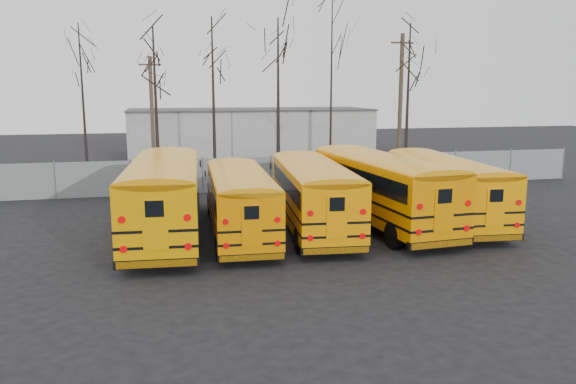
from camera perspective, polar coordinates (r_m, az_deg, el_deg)
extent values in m
plane|color=black|center=(22.04, 4.30, -5.21)|extent=(120.00, 120.00, 0.00)
cube|color=gray|center=(33.24, -1.78, 1.89)|extent=(40.00, 0.04, 2.00)
cube|color=#B9B9B4|center=(53.07, -3.84, 6.15)|extent=(22.00, 8.00, 4.00)
cylinder|color=black|center=(19.90, -16.31, -5.76)|extent=(0.37, 1.07, 1.05)
cylinder|color=black|center=(19.72, -9.42, -5.61)|extent=(0.37, 1.07, 1.05)
cylinder|color=black|center=(28.44, -14.11, -0.84)|extent=(0.37, 1.07, 1.05)
cylinder|color=black|center=(28.32, -9.32, -0.71)|extent=(0.37, 1.07, 1.05)
cube|color=#E89600|center=(22.81, -12.45, -0.35)|extent=(3.29, 9.93, 2.47)
cube|color=#E89600|center=(28.62, -11.72, 0.39)|extent=(2.48, 1.95, 1.05)
cube|color=black|center=(22.51, -12.53, 0.94)|extent=(3.26, 8.89, 0.74)
cube|color=black|center=(23.84, -12.25, -1.75)|extent=(3.45, 11.74, 0.09)
cube|color=black|center=(23.73, -12.30, -0.51)|extent=(3.45, 11.74, 0.09)
cube|color=black|center=(18.48, -13.16, -7.02)|extent=(2.70, 0.42, 0.29)
cube|color=black|center=(29.55, -11.61, -0.43)|extent=(2.53, 0.38, 0.27)
cube|color=#E89600|center=(18.04, -13.35, -3.30)|extent=(0.79, 0.10, 1.63)
cylinder|color=#B20505|center=(18.32, -16.38, -5.61)|extent=(0.23, 0.06, 0.23)
cylinder|color=#B20505|center=(18.16, -10.10, -5.48)|extent=(0.23, 0.06, 0.23)
cylinder|color=#B20505|center=(18.09, -16.53, -2.73)|extent=(0.23, 0.06, 0.23)
cylinder|color=#B20505|center=(17.93, -10.19, -2.57)|extent=(0.23, 0.06, 0.23)
cylinder|color=black|center=(19.93, -7.00, -5.60)|extent=(0.30, 0.91, 0.90)
cylinder|color=black|center=(20.13, -1.18, -5.36)|extent=(0.30, 0.91, 0.90)
cylinder|color=black|center=(27.28, -7.90, -1.26)|extent=(0.30, 0.91, 0.90)
cylinder|color=black|center=(27.43, -3.64, -1.11)|extent=(0.30, 0.91, 0.90)
cube|color=orange|center=(22.59, -4.90, -0.89)|extent=(2.65, 8.48, 2.12)
cube|color=orange|center=(27.56, -5.83, -0.14)|extent=(2.10, 1.63, 0.90)
cube|color=black|center=(22.33, -4.88, 0.21)|extent=(2.65, 7.58, 0.63)
cube|color=black|center=(23.47, -5.05, -2.09)|extent=(2.76, 10.03, 0.08)
cube|color=black|center=(23.38, -5.07, -1.01)|extent=(2.76, 10.03, 0.08)
cube|color=black|center=(18.90, -3.69, -6.58)|extent=(2.31, 0.31, 0.25)
cube|color=black|center=(28.36, -5.93, -0.86)|extent=(2.17, 0.28, 0.23)
cube|color=orange|center=(18.52, -3.70, -3.47)|extent=(0.68, 0.07, 1.40)
cylinder|color=#B20505|center=(18.60, -6.31, -5.46)|extent=(0.20, 0.05, 0.20)
cylinder|color=#B20505|center=(18.78, -1.07, -5.24)|extent=(0.20, 0.05, 0.20)
cylinder|color=#B20505|center=(18.39, -6.36, -3.03)|extent=(0.20, 0.05, 0.20)
cylinder|color=#B20505|center=(18.58, -1.07, -2.83)|extent=(0.20, 0.05, 0.20)
cylinder|color=black|center=(20.60, 1.14, -4.90)|extent=(0.36, 0.98, 0.96)
cylinder|color=black|center=(21.04, 7.03, -4.66)|extent=(0.36, 0.98, 0.96)
cylinder|color=black|center=(28.42, -1.37, -0.63)|extent=(0.36, 0.98, 0.96)
cylinder|color=black|center=(28.74, 2.95, -0.51)|extent=(0.36, 0.98, 0.96)
cube|color=#F78F00|center=(23.54, 2.59, -0.14)|extent=(3.20, 9.14, 2.26)
cube|color=#F78F00|center=(28.80, 0.70, 0.50)|extent=(2.31, 1.83, 0.96)
cube|color=black|center=(23.26, 2.69, 0.99)|extent=(3.16, 8.19, 0.67)
cube|color=black|center=(24.46, 2.24, -1.40)|extent=(3.38, 10.80, 0.09)
cube|color=black|center=(24.37, 2.25, -0.30)|extent=(3.38, 10.80, 0.09)
cube|color=black|center=(19.63, 4.86, -5.87)|extent=(2.48, 0.43, 0.27)
cube|color=black|center=(29.65, 0.48, -0.26)|extent=(2.32, 0.40, 0.25)
cube|color=#F78F00|center=(19.23, 4.98, -2.64)|extent=(0.72, 0.10, 1.49)
cylinder|color=#B20505|center=(19.21, 2.29, -4.70)|extent=(0.21, 0.06, 0.21)
cylinder|color=#B20505|center=(19.60, 7.58, -4.48)|extent=(0.21, 0.06, 0.21)
cylinder|color=#B20505|center=(19.00, 2.30, -2.18)|extent=(0.21, 0.06, 0.21)
cylinder|color=#B20505|center=(19.40, 7.64, -2.00)|extent=(0.21, 0.06, 0.21)
cylinder|color=black|center=(21.49, 10.69, -4.35)|extent=(0.37, 1.05, 1.03)
cylinder|color=black|center=(22.66, 15.91, -3.80)|extent=(0.37, 1.05, 1.03)
cylinder|color=black|center=(29.20, 2.70, -0.27)|extent=(0.37, 1.05, 1.03)
cylinder|color=black|center=(30.07, 6.87, -0.02)|extent=(0.37, 1.05, 1.03)
cube|color=orange|center=(24.66, 9.52, 0.47)|extent=(3.34, 9.75, 2.42)
cube|color=orange|center=(29.86, 4.57, 0.95)|extent=(2.45, 1.93, 1.03)
cube|color=black|center=(24.39, 9.78, 1.64)|extent=(3.29, 8.73, 0.72)
cube|color=black|center=(25.56, 8.59, -0.86)|extent=(3.51, 11.52, 0.09)
cube|color=black|center=(25.47, 8.62, 0.28)|extent=(3.51, 11.52, 0.09)
cube|color=black|center=(20.96, 15.24, -5.06)|extent=(2.65, 0.44, 0.29)
cube|color=black|center=(30.71, 3.98, 0.15)|extent=(2.48, 0.40, 0.27)
cube|color=orange|center=(20.58, 15.57, -1.81)|extent=(0.77, 0.10, 1.60)
cylinder|color=#B20505|center=(20.23, 13.15, -4.01)|extent=(0.23, 0.06, 0.23)
cylinder|color=#B20505|center=(21.28, 17.71, -3.53)|extent=(0.23, 0.06, 0.23)
cylinder|color=#B20505|center=(20.02, 13.26, -1.44)|extent=(0.23, 0.06, 0.23)
cylinder|color=#B20505|center=(21.08, 17.84, -1.08)|extent=(0.23, 0.06, 0.23)
cylinder|color=black|center=(23.08, 16.20, -3.65)|extent=(0.34, 0.98, 0.96)
cylinder|color=black|center=(24.04, 20.91, -3.37)|extent=(0.34, 0.98, 0.96)
cylinder|color=black|center=(30.40, 9.99, -0.06)|extent=(0.34, 0.98, 0.96)
cylinder|color=black|center=(31.14, 13.77, 0.04)|extent=(0.34, 0.98, 0.96)
cube|color=#F39400|center=(26.06, 15.69, 0.48)|extent=(3.10, 9.07, 2.25)
cube|color=#F39400|center=(30.98, 11.72, 0.97)|extent=(2.28, 1.80, 0.96)
cube|color=black|center=(25.81, 15.92, 1.51)|extent=(3.06, 8.11, 0.67)
cube|color=black|center=(26.92, 14.93, -0.68)|extent=(3.26, 10.71, 0.09)
cube|color=black|center=(26.83, 14.97, 0.33)|extent=(3.26, 10.71, 0.09)
cube|color=black|center=(22.48, 20.02, -4.37)|extent=(2.46, 0.41, 0.27)
cube|color=black|center=(31.78, 11.22, 0.26)|extent=(2.31, 0.38, 0.25)
cube|color=#F39400|center=(22.14, 20.33, -1.56)|extent=(0.72, 0.10, 1.48)
cylinder|color=#B20505|center=(21.86, 18.13, -3.37)|extent=(0.21, 0.06, 0.21)
cylinder|color=#B20505|center=(22.72, 22.26, -3.13)|extent=(0.21, 0.06, 0.21)
cylinder|color=#B20505|center=(21.68, 18.26, -1.16)|extent=(0.21, 0.06, 0.21)
cylinder|color=#B20505|center=(22.54, 22.41, -1.00)|extent=(0.21, 0.06, 0.21)
cylinder|color=#503C2D|center=(37.60, -13.62, 7.18)|extent=(0.25, 0.25, 7.99)
cube|color=#503C2D|center=(37.59, -13.85, 12.46)|extent=(1.42, 0.21, 0.11)
cylinder|color=#463928|center=(42.57, 11.34, 8.89)|extent=(0.31, 0.31, 9.87)
cube|color=#463928|center=(42.69, 11.55, 14.64)|extent=(1.76, 0.24, 0.13)
cone|color=black|center=(35.96, -20.06, 8.10)|extent=(0.26, 0.26, 9.73)
cone|color=black|center=(34.22, -13.25, 8.14)|extent=(0.26, 0.26, 9.46)
cone|color=black|center=(34.55, -7.57, 8.91)|extent=(0.26, 0.26, 10.14)
cone|color=black|center=(36.27, -1.00, 9.20)|extent=(0.26, 0.26, 10.31)
cone|color=black|center=(38.44, 4.42, 11.09)|extent=(0.26, 0.26, 12.80)
cone|color=black|center=(38.47, 12.05, 8.92)|extent=(0.26, 0.26, 10.15)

